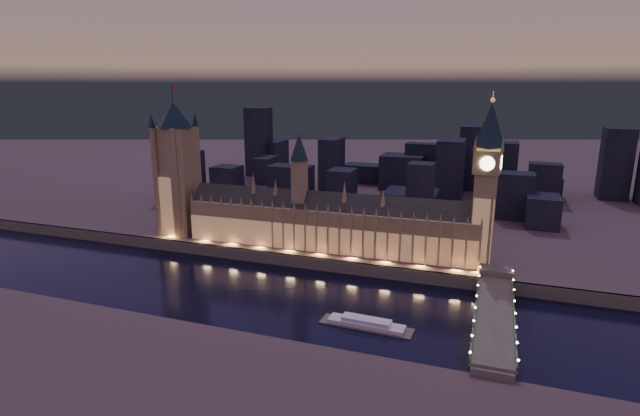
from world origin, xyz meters
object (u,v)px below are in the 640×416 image
(palace_of_westminster, at_px, (326,222))
(westminster_bridge, at_px, (494,315))
(elizabeth_tower, at_px, (487,172))
(river_boat, at_px, (366,324))
(victoria_tower, at_px, (177,162))

(palace_of_westminster, distance_m, westminster_bridge, 130.33)
(elizabeth_tower, xyz_separation_m, river_boat, (-50.19, -86.72, -65.53))
(palace_of_westminster, bearing_deg, river_boat, -59.49)
(palace_of_westminster, bearing_deg, victoria_tower, 179.92)
(palace_of_westminster, xyz_separation_m, westminster_bridge, (111.00, -65.20, -20.38))
(palace_of_westminster, relative_size, elizabeth_tower, 1.90)
(victoria_tower, bearing_deg, elizabeth_tower, 0.00)
(palace_of_westminster, xyz_separation_m, river_boat, (51.00, -86.55, -24.81))
(victoria_tower, height_order, westminster_bridge, victoria_tower)
(palace_of_westminster, distance_m, victoria_tower, 122.14)
(westminster_bridge, bearing_deg, elizabeth_tower, 98.53)
(palace_of_westminster, height_order, westminster_bridge, palace_of_westminster)
(victoria_tower, height_order, elizabeth_tower, victoria_tower)
(palace_of_westminster, distance_m, elizabeth_tower, 109.07)
(elizabeth_tower, bearing_deg, palace_of_westminster, -179.90)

